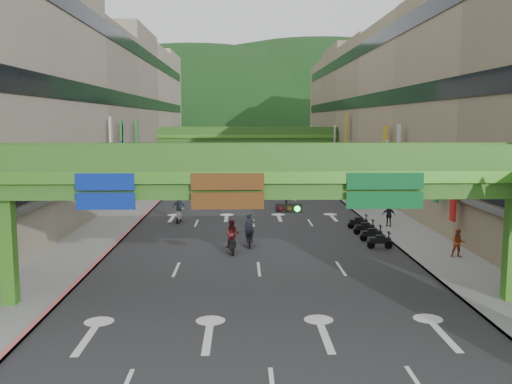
# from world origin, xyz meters

# --- Properties ---
(ground) EXTENTS (320.00, 320.00, 0.00)m
(ground) POSITION_xyz_m (0.00, 0.00, 0.00)
(ground) COLOR black
(ground) RESTS_ON ground
(road_slab) EXTENTS (18.00, 140.00, 0.02)m
(road_slab) POSITION_xyz_m (0.00, 50.00, 0.01)
(road_slab) COLOR #28282B
(road_slab) RESTS_ON ground
(sidewalk_left) EXTENTS (4.00, 140.00, 0.15)m
(sidewalk_left) POSITION_xyz_m (-11.00, 50.00, 0.07)
(sidewalk_left) COLOR gray
(sidewalk_left) RESTS_ON ground
(sidewalk_right) EXTENTS (4.00, 140.00, 0.15)m
(sidewalk_right) POSITION_xyz_m (11.00, 50.00, 0.07)
(sidewalk_right) COLOR gray
(sidewalk_right) RESTS_ON ground
(curb_left) EXTENTS (0.20, 140.00, 0.18)m
(curb_left) POSITION_xyz_m (-9.10, 50.00, 0.09)
(curb_left) COLOR #CC5959
(curb_left) RESTS_ON ground
(curb_right) EXTENTS (0.20, 140.00, 0.18)m
(curb_right) POSITION_xyz_m (9.10, 50.00, 0.09)
(curb_right) COLOR gray
(curb_right) RESTS_ON ground
(building_row_left) EXTENTS (12.80, 95.00, 19.00)m
(building_row_left) POSITION_xyz_m (-18.93, 50.00, 9.46)
(building_row_left) COLOR #9E937F
(building_row_left) RESTS_ON ground
(building_row_right) EXTENTS (12.80, 95.00, 19.00)m
(building_row_right) POSITION_xyz_m (18.93, 50.00, 9.46)
(building_row_right) COLOR gray
(building_row_right) RESTS_ON ground
(overpass_near) EXTENTS (28.00, 12.27, 7.10)m
(overpass_near) POSITION_xyz_m (0.93, 5.38, 5.21)
(overpass_near) COLOR #4C9E2D
(overpass_near) RESTS_ON ground
(overpass_far) EXTENTS (28.00, 2.20, 7.10)m
(overpass_far) POSITION_xyz_m (0.00, 65.00, 5.40)
(overpass_far) COLOR #4C9E2D
(overpass_far) RESTS_ON ground
(hill_left) EXTENTS (168.00, 140.00, 112.00)m
(hill_left) POSITION_xyz_m (-15.00, 160.00, 0.00)
(hill_left) COLOR #1C4419
(hill_left) RESTS_ON ground
(hill_right) EXTENTS (208.00, 176.00, 128.00)m
(hill_right) POSITION_xyz_m (25.00, 180.00, 0.00)
(hill_right) COLOR #1C4419
(hill_right) RESTS_ON ground
(bunting_string) EXTENTS (26.00, 0.36, 0.47)m
(bunting_string) POSITION_xyz_m (0.00, 30.00, 5.96)
(bunting_string) COLOR black
(bunting_string) RESTS_ON ground
(scooter_rider_near) EXTENTS (0.67, 1.60, 2.18)m
(scooter_rider_near) POSITION_xyz_m (-0.43, 17.61, 1.03)
(scooter_rider_near) COLOR black
(scooter_rider_near) RESTS_ON ground
(scooter_rider_mid) EXTENTS (0.90, 1.60, 2.12)m
(scooter_rider_mid) POSITION_xyz_m (-1.49, 15.68, 1.10)
(scooter_rider_mid) COLOR black
(scooter_rider_mid) RESTS_ON ground
(scooter_rider_left) EXTENTS (1.05, 1.60, 2.06)m
(scooter_rider_left) POSITION_xyz_m (-5.93, 26.48, 1.03)
(scooter_rider_left) COLOR #9FA0A6
(scooter_rider_left) RESTS_ON ground
(scooter_rider_far) EXTENTS (0.79, 1.60, 1.93)m
(scooter_rider_far) POSITION_xyz_m (-3.40, 40.36, 0.97)
(scooter_rider_far) COLOR #70000C
(scooter_rider_far) RESTS_ON ground
(parked_scooter_row) EXTENTS (1.60, 7.19, 1.08)m
(parked_scooter_row) POSITION_xyz_m (7.80, 20.06, 0.52)
(parked_scooter_row) COLOR black
(parked_scooter_row) RESTS_ON ground
(car_silver) EXTENTS (1.53, 4.02, 1.31)m
(car_silver) POSITION_xyz_m (-7.00, 58.47, 0.65)
(car_silver) COLOR #A6A4AB
(car_silver) RESTS_ON ground
(car_yellow) EXTENTS (1.72, 3.89, 1.30)m
(car_yellow) POSITION_xyz_m (0.96, 45.86, 0.65)
(car_yellow) COLOR gold
(car_yellow) RESTS_ON ground
(pedestrian_red) EXTENTS (0.91, 0.76, 1.67)m
(pedestrian_red) POSITION_xyz_m (11.68, 13.89, 0.83)
(pedestrian_red) COLOR #A5421F
(pedestrian_red) RESTS_ON ground
(pedestrian_dark) EXTENTS (1.04, 0.71, 1.65)m
(pedestrian_dark) POSITION_xyz_m (10.14, 23.73, 0.82)
(pedestrian_dark) COLOR black
(pedestrian_dark) RESTS_ON ground
(pedestrian_blue) EXTENTS (0.95, 0.80, 1.73)m
(pedestrian_blue) POSITION_xyz_m (9.80, 32.16, 0.87)
(pedestrian_blue) COLOR #304051
(pedestrian_blue) RESTS_ON ground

